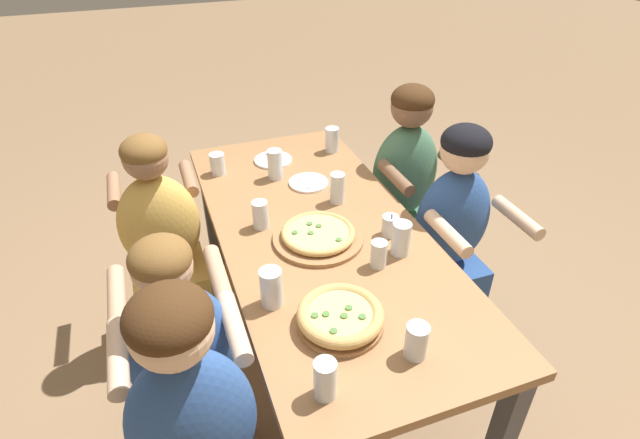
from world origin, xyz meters
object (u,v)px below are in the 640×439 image
diner_near_midright (189,384)px  diner_far_center (448,245)px  drinking_glass_d (379,254)px  pizza_board_main (340,317)px  drinking_glass_f (325,379)px  drinking_glass_g (332,141)px  diner_near_midleft (166,254)px  drinking_glass_j (271,289)px  empty_plate_b (308,183)px  diner_far_midleft (403,196)px  cocktail_glass_blue (390,227)px  drinking_glass_a (218,165)px  drinking_glass_b (401,241)px  drinking_glass_c (416,343)px  pizza_board_second (318,235)px  drinking_glass_i (337,190)px  drinking_glass_h (275,164)px  empty_plate_a (273,160)px  drinking_glass_e (260,216)px

diner_near_midright → diner_far_center: bearing=16.0°
drinking_glass_d → pizza_board_main: bearing=-46.8°
drinking_glass_f → pizza_board_main: bearing=149.0°
drinking_glass_g → diner_near_midleft: 1.03m
drinking_glass_j → drinking_glass_g: bearing=149.0°
empty_plate_b → diner_far_midleft: size_ratio=0.16×
cocktail_glass_blue → drinking_glass_f: 0.82m
cocktail_glass_blue → drinking_glass_a: bearing=-143.4°
pizza_board_main → drinking_glass_b: (-0.28, 0.36, 0.02)m
drinking_glass_c → drinking_glass_f: 0.31m
pizza_board_second → drinking_glass_d: size_ratio=3.37×
drinking_glass_j → diner_near_midleft: diner_near_midleft is taller
pizza_board_second → drinking_glass_a: bearing=-158.3°
empty_plate_b → drinking_glass_g: 0.38m
cocktail_glass_blue → diner_near_midright: bearing=-73.0°
drinking_glass_j → drinking_glass_i: bearing=139.8°
drinking_glass_h → drinking_glass_c: bearing=4.7°
pizza_board_main → drinking_glass_d: drinking_glass_d is taller
drinking_glass_c → drinking_glass_i: 0.91m
empty_plate_b → diner_near_midleft: diner_near_midleft is taller
diner_far_midleft → diner_near_midleft: bearing=1.6°
drinking_glass_d → drinking_glass_f: bearing=-39.7°
drinking_glass_f → pizza_board_second: bearing=161.7°
drinking_glass_d → drinking_glass_f: drinking_glass_f is taller
pizza_board_main → pizza_board_second: 0.48m
empty_plate_a → drinking_glass_g: (-0.01, 0.33, 0.05)m
diner_far_midleft → drinking_glass_h: bearing=-5.8°
drinking_glass_c → diner_far_midleft: 1.32m
drinking_glass_j → diner_far_midleft: (-0.78, 0.94, -0.27)m
drinking_glass_a → drinking_glass_b: size_ratio=0.76×
drinking_glass_j → diner_near_midleft: (-0.75, -0.33, -0.31)m
empty_plate_b → drinking_glass_e: drinking_glass_e is taller
drinking_glass_f → drinking_glass_i: size_ratio=0.92×
empty_plate_b → diner_far_center: 0.73m
cocktail_glass_blue → drinking_glass_f: size_ratio=0.85×
drinking_glass_c → diner_far_center: 0.95m
drinking_glass_j → drinking_glass_a: bearing=-179.8°
drinking_glass_b → pizza_board_main: bearing=-52.8°
drinking_glass_d → drinking_glass_h: bearing=-167.2°
pizza_board_second → diner_near_midright: bearing=-60.7°
cocktail_glass_blue → drinking_glass_a: (-0.77, -0.57, 0.01)m
drinking_glass_g → diner_far_center: 0.83m
drinking_glass_i → diner_near_midleft: (-0.21, -0.78, -0.31)m
empty_plate_b → pizza_board_main: bearing=-12.5°
drinking_glass_c → drinking_glass_e: drinking_glass_e is taller
diner_near_midleft → diner_far_midleft: diner_far_midleft is taller
pizza_board_main → cocktail_glass_blue: cocktail_glass_blue is taller
drinking_glass_a → drinking_glass_j: (0.99, 0.00, 0.02)m
pizza_board_second → drinking_glass_e: (-0.17, -0.19, 0.03)m
pizza_board_main → drinking_glass_b: drinking_glass_b is taller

